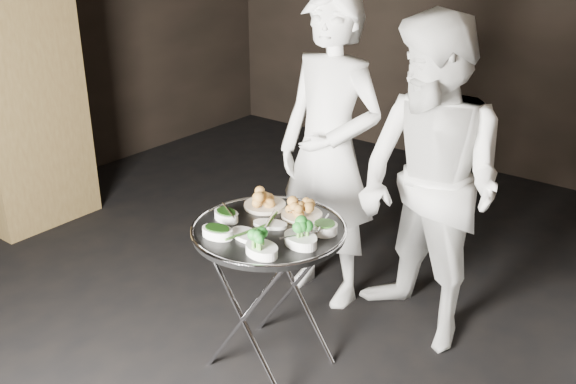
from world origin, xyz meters
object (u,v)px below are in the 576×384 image
Objects in this scene: tray_stand at (270,292)px; waiter_right at (429,187)px; serving_tray at (269,230)px; waiter_left at (329,153)px.

waiter_right reaches higher than tray_stand.
waiter_left is (-0.18, 0.77, 0.13)m from serving_tray.
waiter_left is (-0.18, 0.77, 0.49)m from tray_stand.
tray_stand is 0.42× the size of waiter_left.
waiter_right is (0.47, 0.75, 0.10)m from serving_tray.
waiter_left is at bearing -162.43° from waiter_right.
waiter_right is at bearing 0.61° from waiter_left.
waiter_right is (0.47, 0.75, 0.46)m from tray_stand.
tray_stand is at bearing -90.00° from serving_tray.
waiter_left is 0.65m from waiter_right.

